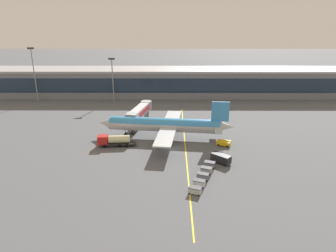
{
  "coord_description": "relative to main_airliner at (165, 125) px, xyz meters",
  "views": [
    {
      "loc": [
        -0.69,
        -77.28,
        33.68
      ],
      "look_at": [
        -1.13,
        6.84,
        4.5
      ],
      "focal_mm": 31.75,
      "sensor_mm": 36.0,
      "label": 1
    }
  ],
  "objects": [
    {
      "name": "ground_plane",
      "position": [
        1.99,
        -8.8,
        -4.2
      ],
      "size": [
        700.0,
        700.0,
        0.0
      ],
      "primitive_type": "plane",
      "color": "#515459"
    },
    {
      "name": "baggage_cart_0",
      "position": [
        6.65,
        -32.02,
        -3.42
      ],
      "size": [
        3.02,
        2.38,
        1.48
      ],
      "color": "#B2B7BC",
      "rests_on": "ground_plane"
    },
    {
      "name": "pushback_tug",
      "position": [
        17.16,
        -6.21,
        -3.35
      ],
      "size": [
        4.38,
        3.54,
        1.4
      ],
      "color": "yellow",
      "rests_on": "ground_plane"
    },
    {
      "name": "terminal_building",
      "position": [
        -0.64,
        58.55,
        2.27
      ],
      "size": [
        178.44,
        20.13,
        12.91
      ],
      "color": "slate",
      "rests_on": "ground_plane"
    },
    {
      "name": "baggage_cart_2",
      "position": [
        8.93,
        -26.05,
        -3.42
      ],
      "size": [
        3.02,
        2.38,
        1.48
      ],
      "color": "#595B60",
      "rests_on": "ground_plane"
    },
    {
      "name": "apron_light_mast_1",
      "position": [
        -24.25,
        46.59,
        7.35
      ],
      "size": [
        2.8,
        0.5,
        19.3
      ],
      "color": "gray",
      "rests_on": "ground_plane"
    },
    {
      "name": "baggage_cart_1",
      "position": [
        7.79,
        -29.03,
        -3.42
      ],
      "size": [
        3.02,
        2.38,
        1.48
      ],
      "color": "#B2B7BC",
      "rests_on": "ground_plane"
    },
    {
      "name": "baggage_cart_3",
      "position": [
        10.07,
        -23.06,
        -3.42
      ],
      "size": [
        3.02,
        2.38,
        1.48
      ],
      "color": "gray",
      "rests_on": "ground_plane"
    },
    {
      "name": "main_airliner",
      "position": [
        0.0,
        0.0,
        0.0
      ],
      "size": [
        41.91,
        33.23,
        12.01
      ],
      "color": "#B2B7BC",
      "rests_on": "ground_plane"
    },
    {
      "name": "crew_van",
      "position": [
        14.45,
        -17.67,
        -2.89
      ],
      "size": [
        5.13,
        4.89,
        2.3
      ],
      "color": "black",
      "rests_on": "ground_plane"
    },
    {
      "name": "baggage_cart_4",
      "position": [
        11.21,
        -20.07,
        -3.42
      ],
      "size": [
        3.02,
        2.38,
        1.48
      ],
      "color": "#595B60",
      "rests_on": "ground_plane"
    },
    {
      "name": "jet_bridge",
      "position": [
        -8.71,
        11.62,
        0.96
      ],
      "size": [
        7.4,
        19.25,
        6.89
      ],
      "color": "#B2B7BC",
      "rests_on": "ground_plane"
    },
    {
      "name": "fuel_tanker",
      "position": [
        -14.62,
        -6.76,
        -2.46
      ],
      "size": [
        10.98,
        3.45,
        3.25
      ],
      "color": "#232326",
      "rests_on": "ground_plane"
    },
    {
      "name": "apron_lead_in_line",
      "position": [
        5.88,
        -6.8,
        -4.2
      ],
      "size": [
        1.38,
        80.0,
        0.01
      ],
      "primitive_type": "cube",
      "rotation": [
        0.0,
        0.0,
        -0.01
      ],
      "color": "yellow",
      "rests_on": "ground_plane"
    },
    {
      "name": "apron_light_mast_0",
      "position": [
        -59.24,
        46.59,
        9.68
      ],
      "size": [
        2.8,
        0.5,
        23.78
      ],
      "color": "gray",
      "rests_on": "ground_plane"
    }
  ]
}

